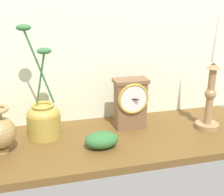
# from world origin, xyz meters

# --- Properties ---
(ground_plane) EXTENTS (1.00, 0.36, 0.02)m
(ground_plane) POSITION_xyz_m (0.00, 0.00, -0.01)
(ground_plane) COLOR brown
(back_wall) EXTENTS (1.20, 0.02, 0.65)m
(back_wall) POSITION_xyz_m (0.00, 0.18, 0.33)
(back_wall) COLOR white
(back_wall) RESTS_ON ground_plane
(mantel_clock) EXTENTS (0.12, 0.08, 0.18)m
(mantel_clock) POSITION_xyz_m (0.07, 0.06, 0.09)
(mantel_clock) COLOR brown
(mantel_clock) RESTS_ON ground_plane
(candlestick_tall_left) EXTENTS (0.08, 0.08, 0.43)m
(candlestick_tall_left) POSITION_xyz_m (0.33, -0.01, 0.14)
(candlestick_tall_left) COLOR #9F7B4E
(candlestick_tall_left) RESTS_ON ground_plane
(brass_vase_jar) EXTENTS (0.11, 0.11, 0.37)m
(brass_vase_jar) POSITION_xyz_m (-0.23, 0.07, 0.07)
(brass_vase_jar) COLOR #AD943E
(brass_vase_jar) RESTS_ON ground_plane
(ivy_sprig) EXTENTS (0.10, 0.07, 0.05)m
(ivy_sprig) POSITION_xyz_m (-0.06, -0.05, 0.03)
(ivy_sprig) COLOR #316C33
(ivy_sprig) RESTS_ON ground_plane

